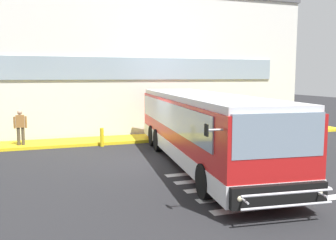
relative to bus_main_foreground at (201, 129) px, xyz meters
The scene contains 7 objects.
ground_plane 2.41m from the bus_main_foreground, 147.59° to the left, with size 80.00×90.00×0.02m, color #232326.
bay_paint_stripes 3.41m from the bus_main_foreground, 84.33° to the right, with size 4.40×3.96×0.01m.
terminal_building 13.24m from the bus_main_foreground, 100.63° to the left, with size 24.72×13.80×8.29m.
boarding_curb 6.24m from the bus_main_foreground, 106.05° to the left, with size 26.92×2.00×0.15m, color yellow.
bus_main_foreground is the anchor object (origin of this frame).
passenger_by_doorway 8.76m from the bus_main_foreground, 141.33° to the left, with size 0.59×0.38×1.68m.
safety_bollard_yellow 5.71m from the bus_main_foreground, 124.01° to the left, with size 0.18×0.18×0.90m, color yellow.
Camera 1 is at (-4.03, -13.92, 3.40)m, focal length 39.03 mm.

